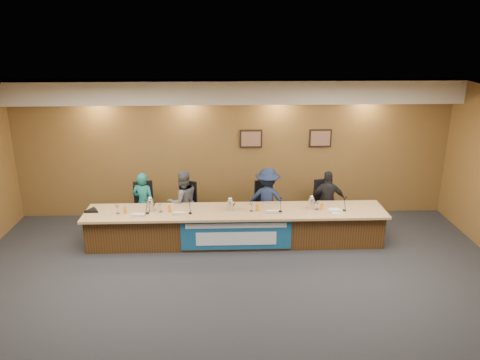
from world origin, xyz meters
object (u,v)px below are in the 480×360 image
at_px(office_chair_d, 326,207).
at_px(carafe_right, 311,204).
at_px(office_chair_c, 267,208).
at_px(speakerphone, 92,211).
at_px(carafe_left, 150,205).
at_px(banner, 236,235).
at_px(panelist_c, 267,200).
at_px(office_chair_a, 145,210).
at_px(dais_body, 236,227).
at_px(panelist_b, 183,202).
at_px(office_chair_b, 184,209).
at_px(panelist_d, 328,201).
at_px(panelist_a, 144,203).
at_px(carafe_mid, 230,206).

bearing_deg(office_chair_d, carafe_right, -136.51).
distance_m(office_chair_c, speakerphone, 3.69).
distance_m(office_chair_c, carafe_left, 2.57).
xyz_separation_m(banner, office_chair_d, (2.03, 1.12, 0.10)).
distance_m(panelist_c, office_chair_a, 2.69).
height_order(dais_body, panelist_b, panelist_b).
bearing_deg(office_chair_b, dais_body, -9.09).
distance_m(panelist_d, office_chair_b, 3.15).
relative_size(panelist_a, office_chair_c, 2.85).
relative_size(panelist_c, carafe_mid, 6.65).
height_order(panelist_c, carafe_mid, panelist_c).
distance_m(panelist_c, office_chair_b, 1.84).
xyz_separation_m(panelist_c, carafe_left, (-2.43, -0.63, 0.15)).
height_order(panelist_b, office_chair_d, panelist_b).
bearing_deg(office_chair_a, dais_body, -33.33).
distance_m(carafe_left, carafe_right, 3.26).
bearing_deg(office_chair_c, banner, -137.18).
xyz_separation_m(banner, speakerphone, (-2.90, 0.41, 0.40)).
relative_size(office_chair_c, speakerphone, 1.50).
xyz_separation_m(banner, panelist_a, (-1.97, 1.02, 0.30)).
bearing_deg(banner, speakerphone, 171.99).
bearing_deg(panelist_b, carafe_mid, 123.66).
distance_m(panelist_a, office_chair_b, 0.88).
distance_m(panelist_d, office_chair_c, 1.34).
relative_size(banner, panelist_d, 1.63).
xyz_separation_m(panelist_b, panelist_c, (1.83, 0.00, 0.02)).
relative_size(office_chair_d, carafe_left, 1.92).
relative_size(office_chair_b, carafe_right, 1.93).
xyz_separation_m(banner, office_chair_b, (-1.12, 1.12, 0.10)).
xyz_separation_m(panelist_c, carafe_mid, (-0.82, -0.65, 0.14)).
xyz_separation_m(carafe_mid, speakerphone, (-2.79, 0.04, -0.08)).
relative_size(panelist_b, office_chair_b, 2.93).
height_order(banner, panelist_a, panelist_a).
height_order(panelist_c, office_chair_b, panelist_c).
bearing_deg(office_chair_a, carafe_left, -85.10).
bearing_deg(panelist_d, carafe_mid, 20.85).
xyz_separation_m(panelist_b, panelist_d, (3.15, 0.00, -0.03)).
height_order(panelist_a, office_chair_b, panelist_a).
bearing_deg(carafe_mid, panelist_b, 147.20).
height_order(panelist_a, carafe_right, panelist_a).
bearing_deg(carafe_left, panelist_b, 46.03).
bearing_deg(office_chair_b, speakerphone, -135.28).
relative_size(office_chair_a, office_chair_c, 1.00).
relative_size(office_chair_b, office_chair_d, 1.00).
height_order(panelist_d, speakerphone, panelist_d).
xyz_separation_m(panelist_b, office_chair_a, (-0.85, 0.10, -0.22)).
relative_size(banner, carafe_left, 8.82).
xyz_separation_m(panelist_a, office_chair_d, (4.00, 0.10, -0.20)).
relative_size(panelist_b, office_chair_a, 2.93).
relative_size(office_chair_b, office_chair_c, 1.00).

